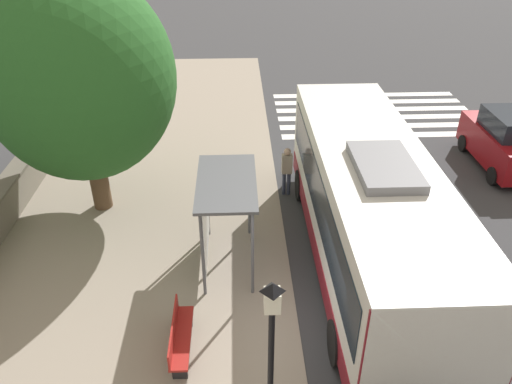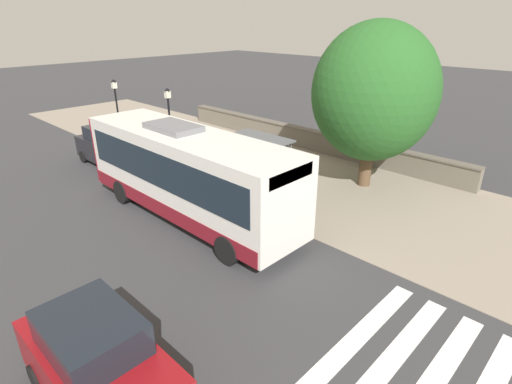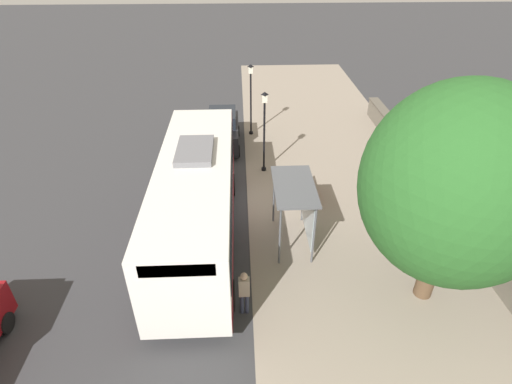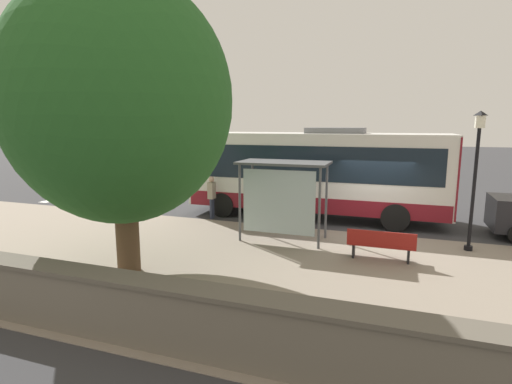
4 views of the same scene
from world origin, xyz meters
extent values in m
plane|color=#353538|center=(0.00, 0.00, 0.00)|extent=(120.00, 120.00, 0.00)
cube|color=gray|center=(-4.50, 0.00, 0.01)|extent=(9.00, 44.00, 0.02)
cube|color=silver|center=(5.00, 10.77, 0.00)|extent=(9.00, 0.50, 0.01)
cube|color=#6B6356|center=(-8.55, 0.00, 0.55)|extent=(0.50, 20.00, 1.11)
cube|color=#5B5449|center=(-8.55, 0.00, 1.15)|extent=(0.60, 20.00, 0.08)
cube|color=silver|center=(1.95, 2.44, 1.93)|extent=(2.65, 10.15, 2.97)
cube|color=black|center=(1.95, 2.44, 2.32)|extent=(2.69, 9.34, 1.30)
cube|color=maroon|center=(1.95, 2.44, 0.75)|extent=(2.69, 9.95, 0.59)
cube|color=maroon|center=(1.95, -2.61, 1.93)|extent=(2.69, 0.06, 2.85)
cube|color=black|center=(1.95, 7.47, 3.12)|extent=(1.98, 0.08, 0.42)
cube|color=slate|center=(1.95, 1.68, 3.53)|extent=(1.32, 2.23, 0.22)
cylinder|color=black|center=(0.71, 5.99, 0.50)|extent=(0.30, 1.00, 1.00)
cylinder|color=black|center=(3.20, 5.99, 0.50)|extent=(0.30, 1.00, 1.00)
cylinder|color=black|center=(0.71, -0.71, 0.50)|extent=(0.30, 1.00, 1.00)
cylinder|color=black|center=(3.20, -0.71, 0.50)|extent=(0.30, 1.00, 1.00)
cylinder|color=#515459|center=(-1.05, 1.47, 1.26)|extent=(0.08, 0.08, 2.51)
cylinder|color=#515459|center=(-1.05, 4.05, 1.26)|extent=(0.08, 0.08, 2.51)
cylinder|color=#515459|center=(-2.27, 1.47, 1.26)|extent=(0.08, 0.08, 2.51)
cylinder|color=#515459|center=(-2.27, 4.05, 1.26)|extent=(0.08, 0.08, 2.51)
cube|color=#515459|center=(-1.66, 2.76, 2.55)|extent=(1.51, 2.88, 0.08)
cube|color=silver|center=(-2.25, 2.76, 1.38)|extent=(0.03, 2.32, 2.01)
cylinder|color=#2D3347|center=(0.18, 6.27, 0.41)|extent=(0.12, 0.12, 0.82)
cylinder|color=#2D3347|center=(0.34, 6.27, 0.41)|extent=(0.12, 0.12, 0.82)
cube|color=gray|center=(0.26, 6.27, 1.16)|extent=(0.34, 0.22, 0.67)
sphere|color=tan|center=(0.26, 6.27, 1.61)|extent=(0.23, 0.23, 0.23)
cube|color=maroon|center=(-2.68, -0.36, 0.45)|extent=(0.40, 1.84, 0.06)
cube|color=maroon|center=(-2.85, -0.36, 0.68)|extent=(0.04, 1.84, 0.40)
cube|color=black|center=(-2.68, -1.09, 0.23)|extent=(0.32, 0.06, 0.45)
cube|color=black|center=(-2.68, 0.38, 0.23)|extent=(0.32, 0.06, 0.45)
cylinder|color=black|center=(-0.91, -2.83, 0.08)|extent=(0.24, 0.24, 0.16)
cylinder|color=black|center=(-0.91, -2.83, 1.83)|extent=(0.10, 0.10, 3.67)
cube|color=silver|center=(-0.91, -2.83, 3.84)|extent=(0.24, 0.24, 0.35)
pyramid|color=black|center=(-0.91, -2.83, 4.09)|extent=(0.28, 0.28, 0.14)
cylinder|color=black|center=(-0.41, -7.25, 0.08)|extent=(0.24, 0.24, 0.16)
cylinder|color=black|center=(-0.41, -7.25, 1.85)|extent=(0.10, 0.10, 3.70)
cube|color=silver|center=(-0.41, -7.25, 3.88)|extent=(0.24, 0.24, 0.35)
pyramid|color=black|center=(-0.41, -7.25, 4.12)|extent=(0.28, 0.28, 0.14)
cylinder|color=brown|center=(-5.77, 5.74, 1.43)|extent=(0.58, 0.58, 2.85)
ellipsoid|color=#265B23|center=(-5.77, 5.74, 4.35)|extent=(5.43, 5.43, 5.98)
cube|color=black|center=(1.23, -5.73, 0.82)|extent=(1.75, 3.97, 1.09)
cube|color=black|center=(1.23, -5.83, 1.70)|extent=(1.49, 2.07, 0.68)
cylinder|color=black|center=(0.40, -4.44, 0.32)|extent=(0.22, 0.64, 0.64)
cylinder|color=black|center=(2.05, -4.44, 0.32)|extent=(0.22, 0.64, 0.64)
cylinder|color=black|center=(0.40, -7.02, 0.32)|extent=(0.22, 0.64, 0.64)
cylinder|color=black|center=(2.05, -7.02, 0.32)|extent=(0.22, 0.64, 0.64)
cube|color=maroon|center=(8.40, 7.93, 0.84)|extent=(1.81, 4.01, 1.14)
cube|color=black|center=(8.40, 7.83, 1.76)|extent=(1.54, 2.09, 0.71)
cylinder|color=black|center=(7.54, 6.62, 0.32)|extent=(0.22, 0.64, 0.64)
cylinder|color=black|center=(9.25, 6.62, 0.32)|extent=(0.22, 0.64, 0.64)
camera|label=1|loc=(-1.37, -8.11, 8.92)|focal=35.00mm
camera|label=2|loc=(10.46, 14.28, 7.35)|focal=28.00mm
camera|label=3|loc=(0.27, 14.93, 10.30)|focal=28.00mm
camera|label=4|loc=(-13.96, -0.63, 3.80)|focal=28.00mm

